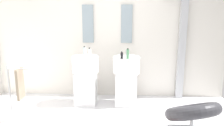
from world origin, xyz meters
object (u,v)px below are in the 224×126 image
Objects in this scene: soap_bottle_white at (90,53)px; soap_bottle_black at (122,55)px; pedestal_sink_right at (126,78)px; shower_column at (181,46)px; soap_bottle_clear at (84,51)px; towel_rack at (18,85)px; pedestal_sink_left at (86,78)px; soap_bottle_green at (128,54)px; lounge_chair at (192,115)px.

soap_bottle_white is 0.59m from soap_bottle_black.
pedestal_sink_right is 1.29m from shower_column.
soap_bottle_black is at bearing -155.17° from shower_column.
soap_bottle_white is (0.14, -0.27, 0.01)m from soap_bottle_clear.
soap_bottle_black is (-0.09, -0.15, 0.48)m from pedestal_sink_right.
towel_rack is 1.33m from soap_bottle_white.
pedestal_sink_left is 1.00× the size of pedestal_sink_right.
shower_column reaches higher than soap_bottle_white.
pedestal_sink_left is 1.99m from shower_column.
soap_bottle_white is at bearing 35.51° from towel_rack.
soap_bottle_black is at bearing -5.23° from soap_bottle_white.
soap_bottle_black reaches higher than towel_rack.
soap_bottle_white reaches higher than towel_rack.
pedestal_sink_right is 6.20× the size of soap_bottle_clear.
soap_bottle_green is 0.70m from soap_bottle_white.
pedestal_sink_left is 0.85m from soap_bottle_black.
soap_bottle_green is at bearing -23.47° from soap_bottle_clear.
soap_bottle_white is at bearing 172.59° from soap_bottle_green.
shower_column is 3.08m from towel_rack.
pedestal_sink_left reaches higher than towel_rack.
soap_bottle_green reaches higher than soap_bottle_clear.
soap_bottle_clear reaches higher than pedestal_sink_left.
soap_bottle_clear is 0.86× the size of soap_bottle_green.
lounge_chair is 5.29× the size of soap_bottle_green.
soap_bottle_black is at bearing -11.95° from pedestal_sink_left.
soap_bottle_green is 1.06× the size of soap_bottle_white.
soap_bottle_white is at bearing -41.87° from pedestal_sink_left.
pedestal_sink_right is at bearing -12.48° from soap_bottle_clear.
soap_bottle_green is (-0.91, 0.98, 0.67)m from lounge_chair.
shower_column reaches higher than soap_bottle_green.
lounge_chair is 2.04m from soap_bottle_white.
soap_bottle_green is at bearing 20.55° from towel_rack.
lounge_chair is at bearing -7.12° from towel_rack.
soap_bottle_white is (-0.69, 0.09, -0.01)m from soap_bottle_green.
lounge_chair is 1.08× the size of towel_rack.
shower_column is 1.29m from soap_bottle_black.
pedestal_sink_left is at bearing 167.10° from soap_bottle_green.
soap_bottle_black is at bearing 161.06° from soap_bottle_green.
soap_bottle_white is at bearing 174.77° from soap_bottle_black.
shower_column is at bearing 23.70° from towel_rack.
shower_column is at bearing 20.05° from pedestal_sink_right.
lounge_chair is at bearing -44.92° from soap_bottle_black.
towel_rack reaches higher than lounge_chair.
shower_column is (1.09, 0.40, 0.56)m from pedestal_sink_right.
lounge_chair is 5.58× the size of soap_bottle_white.
shower_column is 1.91m from soap_bottle_clear.
pedestal_sink_left is at bearing 145.81° from lounge_chair.
soap_bottle_green reaches higher than soap_bottle_black.
shower_column is at bearing 24.83° from soap_bottle_black.
soap_bottle_black is at bearing -120.43° from pedestal_sink_right.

